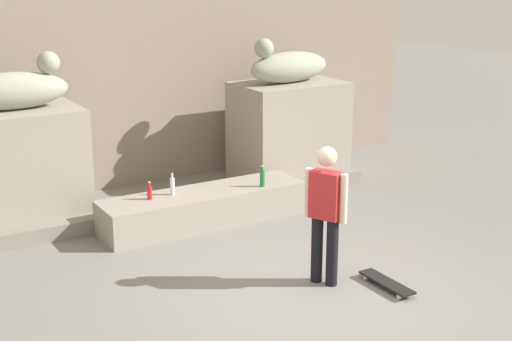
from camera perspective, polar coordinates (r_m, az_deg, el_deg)
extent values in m
plane|color=slate|center=(8.53, 4.58, -9.62)|extent=(40.00, 40.00, 0.00)
cube|color=gray|center=(10.87, -18.15, 0.12)|extent=(1.81, 1.25, 1.71)
cube|color=gray|center=(12.64, 2.56, 3.07)|extent=(1.81, 1.25, 1.71)
ellipsoid|color=#9BA087|center=(10.63, -18.67, 5.90)|extent=(1.61, 0.60, 0.52)
sphere|color=#9BA087|center=(10.70, -15.94, 8.12)|extent=(0.32, 0.32, 0.32)
ellipsoid|color=#9BA087|center=(12.44, 2.62, 8.08)|extent=(1.66, 0.75, 0.52)
sphere|color=#9BA087|center=(12.05, 0.63, 9.54)|extent=(0.32, 0.32, 0.32)
cube|color=gray|center=(10.64, -4.10, -2.88)|extent=(3.06, 0.80, 0.49)
cylinder|color=black|center=(8.70, 4.79, -6.13)|extent=(0.14, 0.14, 0.82)
cylinder|color=black|center=(8.62, 5.97, -6.38)|extent=(0.14, 0.14, 0.82)
cube|color=#B22626|center=(8.42, 5.50, -1.91)|extent=(0.34, 0.41, 0.56)
sphere|color=beige|center=(8.30, 5.58, 1.09)|extent=(0.23, 0.23, 0.23)
cylinder|color=beige|center=(8.53, 4.15, -1.72)|extent=(0.09, 0.09, 0.58)
cylinder|color=beige|center=(8.33, 6.87, -2.22)|extent=(0.09, 0.09, 0.58)
cube|color=black|center=(8.77, 10.18, -8.60)|extent=(0.20, 0.80, 0.02)
cylinder|color=white|center=(8.63, 11.84, -9.41)|extent=(0.03, 0.06, 0.06)
cylinder|color=white|center=(8.54, 11.13, -9.64)|extent=(0.03, 0.06, 0.06)
cylinder|color=white|center=(9.03, 9.25, -8.07)|extent=(0.03, 0.06, 0.06)
cylinder|color=white|center=(8.95, 8.56, -8.28)|extent=(0.03, 0.06, 0.06)
cylinder|color=red|center=(10.27, -8.31, -1.75)|extent=(0.07, 0.07, 0.18)
cylinder|color=red|center=(10.23, -8.34, -1.10)|extent=(0.03, 0.03, 0.06)
cylinder|color=yellow|center=(10.22, -8.35, -0.91)|extent=(0.04, 0.04, 0.01)
cylinder|color=#1E722D|center=(10.73, 0.50, -0.63)|extent=(0.07, 0.07, 0.25)
cylinder|color=#1E722D|center=(10.68, 0.50, 0.16)|extent=(0.03, 0.03, 0.06)
cylinder|color=yellow|center=(10.67, 0.50, 0.35)|extent=(0.04, 0.04, 0.01)
cylinder|color=silver|center=(10.42, -6.55, -1.24)|extent=(0.06, 0.06, 0.25)
cylinder|color=silver|center=(10.37, -6.58, -0.43)|extent=(0.03, 0.03, 0.06)
cylinder|color=yellow|center=(10.36, -6.59, -0.24)|extent=(0.04, 0.04, 0.01)
cube|color=gray|center=(11.21, -5.53, -2.63)|extent=(6.42, 0.50, 0.22)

